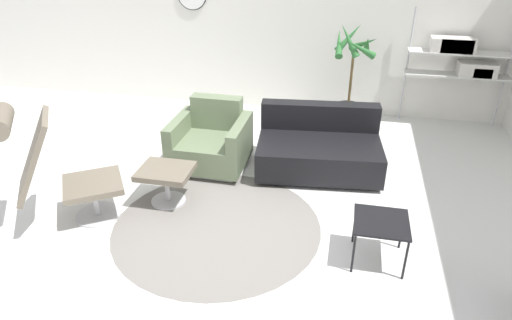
{
  "coord_description": "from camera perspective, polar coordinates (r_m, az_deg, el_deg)",
  "views": [
    {
      "loc": [
        1.04,
        -3.65,
        2.63
      ],
      "look_at": [
        0.24,
        0.17,
        0.55
      ],
      "focal_mm": 32.0,
      "sensor_mm": 36.0,
      "label": 1
    }
  ],
  "objects": [
    {
      "name": "shelf_unit",
      "position": [
        6.8,
        24.39,
        11.66
      ],
      "size": [
        1.35,
        0.28,
        1.6
      ],
      "color": "#BCBCC1",
      "rests_on": "ground_plane"
    },
    {
      "name": "ottoman",
      "position": [
        4.73,
        -11.18,
        -2.03
      ],
      "size": [
        0.53,
        0.45,
        0.39
      ],
      "color": "#BCBCC1",
      "rests_on": "ground_plane"
    },
    {
      "name": "couch_low",
      "position": [
        5.34,
        7.84,
        1.34
      ],
      "size": [
        1.48,
        1.05,
        0.7
      ],
      "rotation": [
        0.0,
        0.0,
        3.24
      ],
      "color": "black",
      "rests_on": "ground_plane"
    },
    {
      "name": "lounge_chair",
      "position": [
        4.54,
        -24.42,
        -0.14
      ],
      "size": [
        1.09,
        0.95,
        1.21
      ],
      "rotation": [
        0.0,
        0.0,
        -0.99
      ],
      "color": "#BCBCC1",
      "rests_on": "ground_plane"
    },
    {
      "name": "round_rug",
      "position": [
        4.45,
        -4.9,
        -8.23
      ],
      "size": [
        2.0,
        2.0,
        0.01
      ],
      "color": "slate",
      "rests_on": "ground_plane"
    },
    {
      "name": "ground_plane",
      "position": [
        4.62,
        -3.31,
        -6.71
      ],
      "size": [
        12.0,
        12.0,
        0.0
      ],
      "primitive_type": "plane",
      "color": "silver"
    },
    {
      "name": "wall_back",
      "position": [
        6.86,
        3.11,
        17.68
      ],
      "size": [
        12.0,
        0.09,
        2.8
      ],
      "color": "silver",
      "rests_on": "ground_plane"
    },
    {
      "name": "armchair_red",
      "position": [
        5.4,
        -5.61,
        2.11
      ],
      "size": [
        0.86,
        0.81,
        0.76
      ],
      "rotation": [
        0.0,
        0.0,
        3.13
      ],
      "color": "silver",
      "rests_on": "ground_plane"
    },
    {
      "name": "side_table",
      "position": [
        3.98,
        15.37,
        -7.81
      ],
      "size": [
        0.45,
        0.45,
        0.4
      ],
      "color": "black",
      "rests_on": "ground_plane"
    },
    {
      "name": "potted_plant",
      "position": [
        6.49,
        11.66,
        8.81
      ],
      "size": [
        0.6,
        0.64,
        1.44
      ],
      "color": "#333338",
      "rests_on": "ground_plane"
    }
  ]
}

